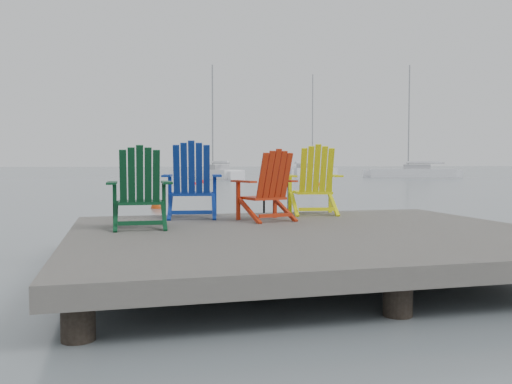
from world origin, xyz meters
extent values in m
plane|color=slate|center=(0.00, 0.00, 0.00)|extent=(400.00, 400.00, 0.00)
cube|color=#292624|center=(0.00, 0.00, 0.40)|extent=(6.00, 5.00, 0.20)
cylinder|color=black|center=(-2.70, -2.20, -0.30)|extent=(0.26, 0.26, 1.20)
cylinder|color=black|center=(0.00, -2.20, -0.30)|extent=(0.26, 0.26, 1.20)
cylinder|color=black|center=(-2.70, 2.20, -0.30)|extent=(0.26, 0.26, 1.20)
cylinder|color=black|center=(0.00, 2.20, -0.30)|extent=(0.26, 0.26, 1.20)
cylinder|color=black|center=(2.70, 2.20, -0.30)|extent=(0.26, 0.26, 1.20)
cylinder|color=black|center=(0.03, 2.45, 0.95)|extent=(0.04, 0.04, 0.90)
cylinder|color=black|center=(0.47, 2.45, 0.95)|extent=(0.04, 0.04, 0.90)
cylinder|color=black|center=(0.25, 2.45, 1.38)|extent=(0.48, 0.04, 0.04)
cylinder|color=black|center=(0.25, 2.45, 1.05)|extent=(0.44, 0.03, 0.03)
cube|color=#0A3A1E|center=(-2.12, 0.81, 0.84)|extent=(0.56, 0.50, 0.04)
cube|color=#0A3A1E|center=(-2.44, 1.02, 0.79)|extent=(0.05, 0.05, 0.58)
cube|color=#0A3A1E|center=(-1.78, 1.00, 0.79)|extent=(0.05, 0.05, 0.58)
cube|color=#0A3A1E|center=(-2.47, 0.80, 1.10)|extent=(0.14, 0.64, 0.03)
cube|color=#0A3A1E|center=(-1.76, 0.78, 1.10)|extent=(0.14, 0.64, 0.03)
cube|color=#0A3A1E|center=(-2.12, 0.47, 1.18)|extent=(0.52, 0.28, 0.71)
cube|color=navy|center=(-1.26, 2.03, 0.87)|extent=(0.68, 0.62, 0.05)
cube|color=navy|center=(-1.58, 2.30, 0.82)|extent=(0.06, 0.06, 0.64)
cube|color=navy|center=(-0.87, 2.19, 0.82)|extent=(0.06, 0.06, 0.64)
cube|color=navy|center=(-1.65, 2.06, 1.16)|extent=(0.24, 0.71, 0.03)
cube|color=navy|center=(-0.88, 1.95, 1.16)|extent=(0.24, 0.71, 0.03)
cube|color=navy|center=(-1.32, 1.66, 1.25)|extent=(0.60, 0.37, 0.78)
cube|color=#AF260C|center=(-0.28, 1.34, 0.83)|extent=(0.64, 0.60, 0.04)
cube|color=#AF260C|center=(-0.64, 1.46, 0.79)|extent=(0.06, 0.06, 0.57)
cube|color=#AF260C|center=(-0.02, 1.61, 0.79)|extent=(0.06, 0.06, 0.57)
cube|color=#AF260C|center=(-0.61, 1.24, 1.09)|extent=(0.27, 0.63, 0.03)
cube|color=#AF260C|center=(0.06, 1.41, 1.09)|extent=(0.27, 0.63, 0.03)
cube|color=#AF260C|center=(-0.20, 1.02, 1.17)|extent=(0.55, 0.38, 0.70)
cube|color=#F0F40D|center=(0.78, 2.10, 0.86)|extent=(0.67, 0.62, 0.04)
cube|color=#F0F40D|center=(0.47, 2.38, 0.81)|extent=(0.06, 0.06, 0.62)
cube|color=#F0F40D|center=(1.16, 2.26, 0.81)|extent=(0.06, 0.06, 0.62)
cube|color=#F0F40D|center=(0.41, 2.14, 1.14)|extent=(0.25, 0.69, 0.03)
cube|color=#F0F40D|center=(1.15, 2.01, 1.14)|extent=(0.25, 0.69, 0.03)
cube|color=#F0F40D|center=(0.72, 1.74, 1.23)|extent=(0.59, 0.38, 0.76)
cube|color=white|center=(5.65, 39.42, 0.25)|extent=(3.84, 7.40, 1.10)
cube|color=#9E9EA3|center=(5.76, 39.08, 0.95)|extent=(1.87, 2.43, 0.55)
cylinder|color=gray|center=(5.55, 39.77, 5.28)|extent=(0.12, 0.12, 8.95)
cube|color=silver|center=(19.30, 53.00, 0.25)|extent=(8.27, 7.02, 1.10)
cube|color=#9E9EA3|center=(18.96, 52.74, 0.95)|extent=(3.02, 2.82, 0.55)
cylinder|color=gray|center=(19.65, 53.26, 6.21)|extent=(0.12, 0.12, 10.83)
cube|color=white|center=(24.74, 39.69, 0.25)|extent=(7.96, 5.11, 1.10)
cube|color=#9E9EA3|center=(25.09, 39.53, 0.95)|extent=(2.73, 2.27, 0.55)
cylinder|color=gray|center=(24.38, 39.85, 5.69)|extent=(0.12, 0.12, 9.78)
sphere|color=#BD3A0B|center=(-1.26, 9.89, 0.00)|extent=(0.40, 0.40, 0.40)
sphere|color=red|center=(2.26, 28.09, 0.00)|extent=(0.41, 0.41, 0.41)
sphere|color=red|center=(9.23, 23.86, 0.00)|extent=(0.41, 0.41, 0.41)
sphere|color=red|center=(3.34, 30.99, 0.00)|extent=(0.37, 0.37, 0.37)
camera|label=1|loc=(-2.39, -6.48, 1.36)|focal=38.00mm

